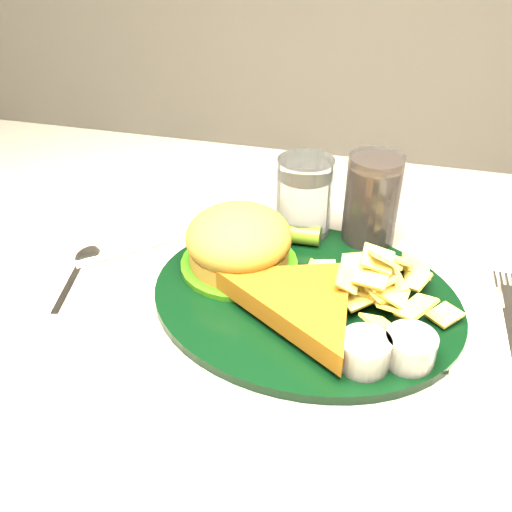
{
  "coord_description": "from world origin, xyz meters",
  "views": [
    {
      "loc": [
        0.15,
        -0.48,
        1.15
      ],
      "look_at": [
        0.02,
        0.01,
        0.8
      ],
      "focal_mm": 40.0,
      "sensor_mm": 36.0,
      "label": 1
    }
  ],
  "objects_px": {
    "water_glass": "(304,200)",
    "dinner_plate": "(307,274)",
    "table": "(240,489)",
    "cola_glass": "(371,203)"
  },
  "relations": [
    {
      "from": "dinner_plate",
      "to": "cola_glass",
      "type": "distance_m",
      "value": 0.15
    },
    {
      "from": "table",
      "to": "water_glass",
      "type": "bearing_deg",
      "value": 69.58
    },
    {
      "from": "dinner_plate",
      "to": "cola_glass",
      "type": "bearing_deg",
      "value": 76.05
    },
    {
      "from": "water_glass",
      "to": "dinner_plate",
      "type": "bearing_deg",
      "value": -77.74
    },
    {
      "from": "water_glass",
      "to": "cola_glass",
      "type": "height_order",
      "value": "cola_glass"
    },
    {
      "from": "water_glass",
      "to": "cola_glass",
      "type": "bearing_deg",
      "value": 2.17
    },
    {
      "from": "dinner_plate",
      "to": "water_glass",
      "type": "height_order",
      "value": "water_glass"
    },
    {
      "from": "table",
      "to": "water_glass",
      "type": "relative_size",
      "value": 10.89
    },
    {
      "from": "table",
      "to": "dinner_plate",
      "type": "bearing_deg",
      "value": 4.0
    },
    {
      "from": "dinner_plate",
      "to": "water_glass",
      "type": "distance_m",
      "value": 0.13
    }
  ]
}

